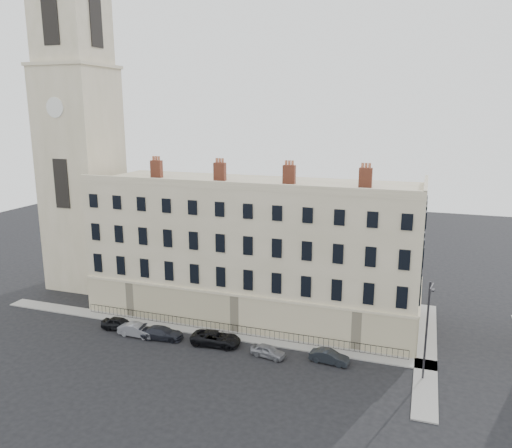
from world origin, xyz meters
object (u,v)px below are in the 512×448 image
object	(u,v)px
car_a	(120,324)
car_c	(162,333)
car_e	(268,351)
streetlamp	(427,327)
car_d	(216,338)
car_f	(329,357)
car_b	(137,330)

from	to	relation	value
car_a	car_c	bearing A→B (deg)	-97.87
car_e	streetlamp	bearing A→B (deg)	-78.56
car_d	car_e	size ratio (longest dim) A/B	1.46
car_a	car_d	xyz separation A→B (m)	(10.99, 0.08, 0.02)
car_f	streetlamp	distance (m)	9.26
car_c	car_d	distance (m)	5.72
car_b	car_c	bearing A→B (deg)	-84.16
car_b	car_f	bearing A→B (deg)	-87.00
car_d	streetlamp	world-z (taller)	streetlamp
car_b	car_d	bearing A→B (deg)	-84.04
car_b	car_e	xyz separation A→B (m)	(14.07, 0.13, -0.07)
car_d	car_b	bearing A→B (deg)	91.16
car_d	car_f	size ratio (longest dim) A/B	1.37
car_c	streetlamp	xyz separation A→B (m)	(25.18, 0.26, 4.27)
car_e	car_f	xyz separation A→B (m)	(5.67, 0.73, 0.02)
car_d	car_c	bearing A→B (deg)	91.22
car_b	streetlamp	xyz separation A→B (m)	(27.93, 0.52, 4.26)
car_a	car_f	distance (m)	22.29
car_a	car_d	world-z (taller)	car_d
car_a	streetlamp	size ratio (longest dim) A/B	0.45
car_d	car_e	bearing A→B (deg)	-101.16
car_a	streetlamp	world-z (taller)	streetlamp
car_b	streetlamp	world-z (taller)	streetlamp
car_a	streetlamp	bearing A→B (deg)	-93.22
car_b	streetlamp	size ratio (longest dim) A/B	0.45
car_a	car_b	distance (m)	2.65
car_b	car_c	world-z (taller)	car_b
car_c	car_e	xyz separation A→B (m)	(11.32, -0.13, -0.06)
car_c	car_f	world-z (taller)	car_c
car_d	car_a	bearing A→B (deg)	86.14
car_c	car_e	distance (m)	11.32
car_c	car_d	size ratio (longest dim) A/B	0.88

